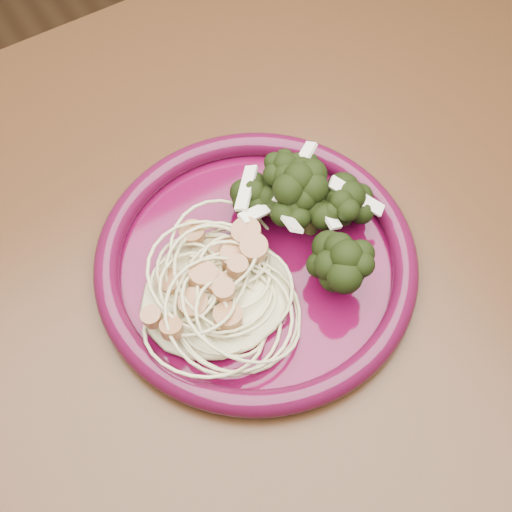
{
  "coord_description": "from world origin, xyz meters",
  "views": [
    {
      "loc": [
        -0.28,
        -0.26,
        1.31
      ],
      "look_at": [
        -0.11,
        0.01,
        0.77
      ],
      "focal_mm": 50.0,
      "sensor_mm": 36.0,
      "label": 1
    }
  ],
  "objects": [
    {
      "name": "dining_table",
      "position": [
        0.0,
        0.0,
        0.65
      ],
      "size": [
        1.2,
        0.8,
        0.75
      ],
      "color": "#472814",
      "rests_on": "ground"
    },
    {
      "name": "scallop_cluster",
      "position": [
        -0.16,
        -0.0,
        0.81
      ],
      "size": [
        0.16,
        0.16,
        0.04
      ],
      "primitive_type": null,
      "rotation": [
        0.0,
        0.0,
        0.24
      ],
      "color": "#AE7749",
      "rests_on": "spaghetti_pile"
    },
    {
      "name": "onion_garnish",
      "position": [
        -0.05,
        0.03,
        0.82
      ],
      "size": [
        0.09,
        0.12,
        0.06
      ],
      "primitive_type": null,
      "rotation": [
        0.0,
        0.0,
        0.24
      ],
      "color": "white",
      "rests_on": "broccoli_pile"
    },
    {
      "name": "dinner_plate",
      "position": [
        -0.11,
        0.01,
        0.76
      ],
      "size": [
        0.35,
        0.35,
        0.02
      ],
      "rotation": [
        0.0,
        0.0,
        0.24
      ],
      "color": "#4A0523",
      "rests_on": "dining_table"
    },
    {
      "name": "broccoli_pile",
      "position": [
        -0.05,
        0.03,
        0.79
      ],
      "size": [
        0.14,
        0.19,
        0.06
      ],
      "primitive_type": "ellipsoid",
      "rotation": [
        0.0,
        0.0,
        0.24
      ],
      "color": "black",
      "rests_on": "dinner_plate"
    },
    {
      "name": "spaghetti_pile",
      "position": [
        -0.16,
        -0.0,
        0.77
      ],
      "size": [
        0.16,
        0.15,
        0.03
      ],
      "primitive_type": "ellipsoid",
      "rotation": [
        0.0,
        0.0,
        0.24
      ],
      "color": "beige",
      "rests_on": "dinner_plate"
    }
  ]
}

